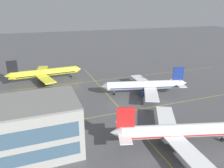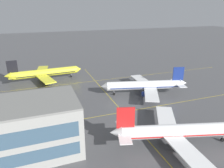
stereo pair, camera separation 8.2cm
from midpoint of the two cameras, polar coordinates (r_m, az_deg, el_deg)
The scene contains 4 objects.
airliner_front_gate at distance 59.06m, azimuth 17.20°, elevation -11.98°, with size 35.42×30.19×11.18m.
airliner_second_row at distance 88.50m, azimuth 8.86°, elevation -0.34°, with size 35.64×30.34×11.21m.
airliner_third_row at distance 108.95m, azimuth -17.61°, elevation 2.84°, with size 36.28×31.29×11.28m.
taxiway_markings at distance 74.10m, azimuth 2.96°, elevation -7.53°, with size 146.66×115.77×0.01m.
Camera 2 is at (-26.05, -27.28, 34.18)m, focal length 34.10 mm.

